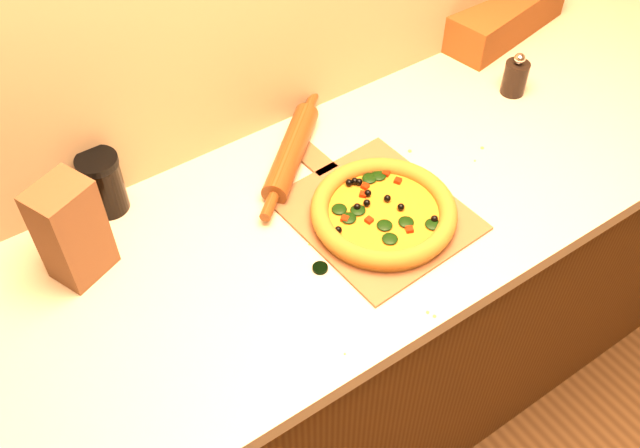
{
  "coord_description": "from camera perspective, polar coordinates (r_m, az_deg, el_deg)",
  "views": [
    {
      "loc": [
        -0.61,
        0.59,
        2.01
      ],
      "look_at": [
        -0.07,
        1.38,
        0.96
      ],
      "focal_mm": 40.0,
      "sensor_mm": 36.0,
      "label": 1
    }
  ],
  "objects": [
    {
      "name": "pepper_grinder",
      "position": [
        1.86,
        15.35,
        11.28
      ],
      "size": [
        0.06,
        0.06,
        0.11
      ],
      "color": "black",
      "rests_on": "countertop"
    },
    {
      "name": "bottle_cap",
      "position": [
        1.41,
        0.01,
        -3.53
      ],
      "size": [
        0.03,
        0.03,
        0.01
      ],
      "primitive_type": "cylinder",
      "rotation": [
        0.0,
        0.0,
        -0.04
      ],
      "color": "black",
      "rests_on": "countertop"
    },
    {
      "name": "dark_jar",
      "position": [
        1.54,
        -16.95,
        3.12
      ],
      "size": [
        0.09,
        0.09,
        0.14
      ],
      "color": "black",
      "rests_on": "countertop"
    },
    {
      "name": "pizza",
      "position": [
        1.49,
        5.1,
        0.97
      ],
      "size": [
        0.31,
        0.31,
        0.04
      ],
      "color": "#BE782F",
      "rests_on": "pizza_peel"
    },
    {
      "name": "rolling_pin",
      "position": [
        1.61,
        -2.3,
        5.81
      ],
      "size": [
        0.33,
        0.3,
        0.06
      ],
      "rotation": [
        0.0,
        0.0,
        0.73
      ],
      "color": "#532F0E",
      "rests_on": "countertop"
    },
    {
      "name": "cabinet",
      "position": [
        1.89,
        1.02,
        -8.99
      ],
      "size": [
        2.8,
        0.65,
        0.86
      ],
      "primitive_type": "cube",
      "color": "#4A2A0F",
      "rests_on": "ground"
    },
    {
      "name": "pizza_peel",
      "position": [
        1.52,
        4.22,
        1.13
      ],
      "size": [
        0.35,
        0.5,
        0.01
      ],
      "rotation": [
        0.0,
        0.0,
        0.07
      ],
      "color": "brown",
      "rests_on": "countertop"
    },
    {
      "name": "paper_bag",
      "position": [
        1.41,
        -19.28,
        -0.53
      ],
      "size": [
        0.13,
        0.12,
        0.22
      ],
      "primitive_type": "cube",
      "rotation": [
        0.0,
        0.0,
        0.39
      ],
      "color": "brown",
      "rests_on": "countertop"
    },
    {
      "name": "bread_bag",
      "position": [
        2.08,
        14.68,
        15.82
      ],
      "size": [
        0.41,
        0.2,
        0.11
      ],
      "primitive_type": "cube",
      "rotation": [
        0.0,
        0.0,
        0.19
      ],
      "color": "brown",
      "rests_on": "countertop"
    },
    {
      "name": "countertop",
      "position": [
        1.53,
        1.25,
        0.3
      ],
      "size": [
        2.84,
        0.68,
        0.04
      ],
      "primitive_type": "cube",
      "color": "beige",
      "rests_on": "cabinet"
    }
  ]
}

